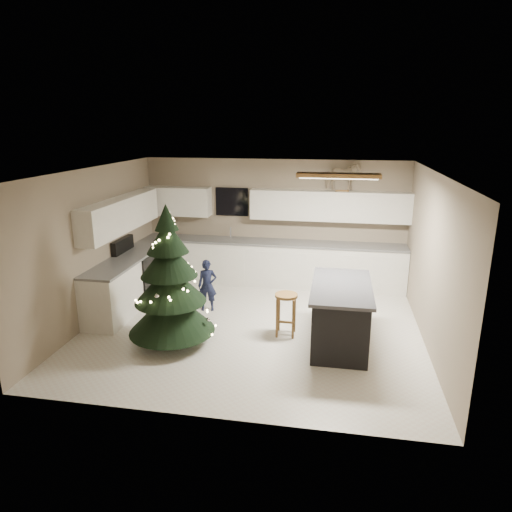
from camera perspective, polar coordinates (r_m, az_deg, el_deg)
name	(u,v)px	position (r m, az deg, el deg)	size (l,w,h in m)	color
ground_plane	(252,327)	(7.76, -0.46, -8.90)	(5.50, 5.50, 0.00)	silver
room_shell	(254,226)	(7.19, -0.31, 3.82)	(5.52, 5.02, 2.61)	gray
cabinetry	(223,255)	(9.19, -4.16, 0.16)	(5.50, 3.20, 2.00)	white
island	(340,314)	(7.17, 10.48, -7.17)	(0.90, 1.70, 0.95)	black
bar_stool	(286,304)	(7.32, 3.79, -6.04)	(0.36, 0.36, 0.70)	brown
christmas_tree	(170,288)	(7.04, -10.69, -3.95)	(1.37, 1.32, 2.19)	#3F2816
toddler	(207,285)	(8.32, -6.10, -3.69)	(0.34, 0.23, 0.95)	black
rocking_horse	(343,176)	(9.28, 10.82, 9.79)	(0.69, 0.38, 0.58)	brown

